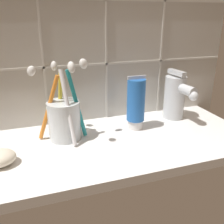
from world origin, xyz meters
The scene contains 5 objects.
sink_counter centered at (0.00, 0.00, 1.00)cm, with size 62.28×28.04×2.00cm, color white.
tile_wall_backsplash centered at (0.01, 14.27, 22.08)cm, with size 72.28×1.72×44.14cm.
toothbrush_cup centered at (-11.18, 4.56, 7.15)cm, with size 12.86×11.94×18.46cm.
toothpaste_tube centered at (6.15, 4.57, 8.54)cm, with size 4.58×4.36×13.26cm.
sink_faucet centered at (18.91, 7.19, 8.29)cm, with size 5.57×11.13×13.06cm.
Camera 1 is at (-17.35, -47.46, 28.31)cm, focal length 40.00 mm.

